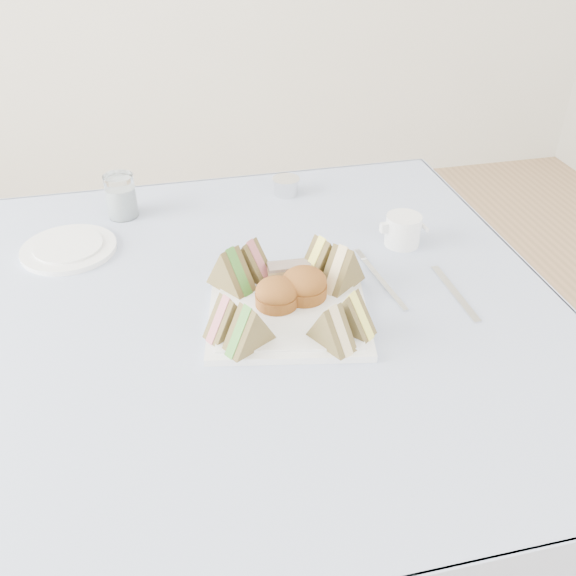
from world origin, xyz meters
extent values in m
plane|color=#9E7751|center=(0.00, 0.00, 0.00)|extent=(4.00, 4.00, 0.00)
cube|color=brown|center=(0.00, 0.00, 0.37)|extent=(0.90, 0.90, 0.74)
cube|color=silver|center=(0.00, 0.00, 0.74)|extent=(1.02, 1.02, 0.01)
cube|color=white|center=(0.05, -0.03, 0.75)|extent=(0.30, 0.30, 0.01)
cylinder|color=#915218|center=(0.03, -0.02, 0.78)|extent=(0.09, 0.09, 0.05)
cylinder|color=#915218|center=(0.08, -0.01, 0.78)|extent=(0.08, 0.08, 0.05)
cube|color=tan|center=(0.07, 0.04, 0.78)|extent=(0.07, 0.03, 0.03)
cylinder|color=white|center=(-0.31, 0.25, 0.75)|extent=(0.23, 0.23, 0.01)
cylinder|color=white|center=(-0.21, 0.37, 0.79)|extent=(0.07, 0.07, 0.09)
cylinder|color=silver|center=(0.14, 0.40, 0.76)|extent=(0.07, 0.07, 0.03)
cube|color=silver|center=(0.34, -0.04, 0.75)|extent=(0.01, 0.17, 0.00)
cube|color=silver|center=(0.23, 0.01, 0.75)|extent=(0.03, 0.17, 0.00)
cylinder|color=white|center=(0.31, 0.14, 0.78)|extent=(0.07, 0.07, 0.06)
camera|label=1|loc=(-0.14, -0.85, 1.37)|focal=40.00mm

